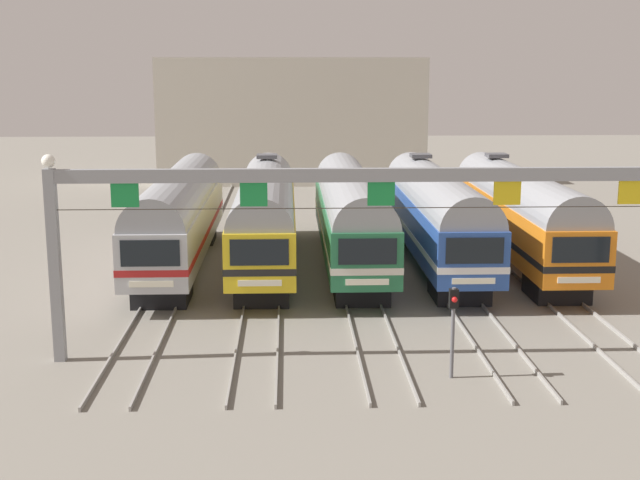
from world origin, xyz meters
name	(u,v)px	position (x,y,z in m)	size (l,w,h in m)	color
ground_plane	(350,266)	(0.00, 0.00, 0.00)	(160.00, 160.00, 0.00)	gray
track_bed	(332,208)	(0.00, 17.00, 0.07)	(18.27, 70.00, 0.15)	gray
commuter_train_stainless	(179,214)	(-8.38, -0.01, 2.69)	(2.88, 18.06, 4.77)	#B2B5BA
commuter_train_yellow	(265,213)	(-4.19, 0.00, 2.69)	(2.88, 18.06, 5.05)	gold
commuter_train_green	(351,213)	(0.00, -0.01, 2.69)	(2.88, 18.06, 4.77)	#236B42
commuter_train_blue	(435,212)	(4.19, 0.00, 2.69)	(2.88, 18.06, 5.05)	#284C9E
commuter_train_orange	(519,211)	(8.38, 0.00, 2.69)	(2.88, 18.06, 5.05)	orange
catenary_gantry	(381,205)	(0.00, -13.50, 5.26)	(22.00, 0.44, 6.97)	gray
yard_signal_mast	(453,315)	(2.10, -15.63, 2.07)	(0.28, 0.35, 2.97)	#59595E
maintenance_building	(292,119)	(-2.68, 33.31, 5.21)	(22.14, 10.00, 10.42)	beige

